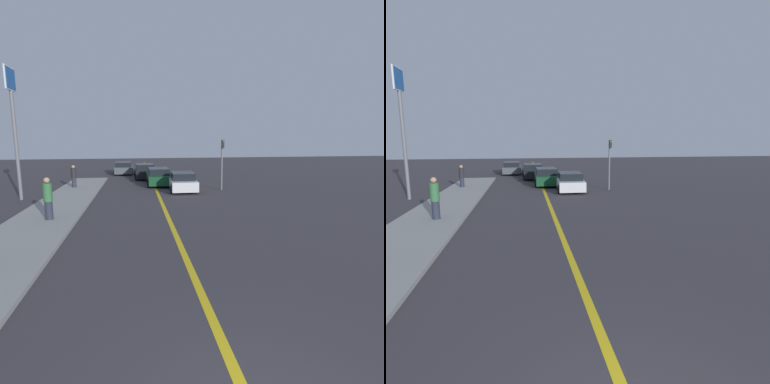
{
  "view_description": "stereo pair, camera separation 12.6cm",
  "coord_description": "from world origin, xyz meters",
  "views": [
    {
      "loc": [
        -1.41,
        -2.63,
        3.51
      ],
      "look_at": [
        0.79,
        9.05,
        1.48
      ],
      "focal_mm": 28.0,
      "sensor_mm": 36.0,
      "label": 1
    },
    {
      "loc": [
        -1.28,
        -2.65,
        3.51
      ],
      "look_at": [
        0.79,
        9.05,
        1.48
      ],
      "focal_mm": 28.0,
      "sensor_mm": 36.0,
      "label": 2
    }
  ],
  "objects": [
    {
      "name": "car_near_right_lane",
      "position": [
        1.84,
        18.41,
        0.63
      ],
      "size": [
        2.02,
        4.27,
        1.31
      ],
      "rotation": [
        0.0,
        0.0,
        -0.04
      ],
      "color": "silver",
      "rests_on": "ground_plane"
    },
    {
      "name": "pedestrian_mid_group",
      "position": [
        -5.18,
        10.98,
        1.06
      ],
      "size": [
        0.38,
        0.38,
        1.84
      ],
      "color": "#282D3D",
      "rests_on": "sidewalk_left"
    },
    {
      "name": "sidewalk_left",
      "position": [
        -5.48,
        13.09,
        0.07
      ],
      "size": [
        2.92,
        26.17,
        0.13
      ],
      "color": "gray",
      "rests_on": "ground_plane"
    },
    {
      "name": "car_parked_left_lot",
      "position": [
        -2.72,
        30.63,
        0.62
      ],
      "size": [
        2.11,
        4.74,
        1.28
      ],
      "rotation": [
        0.0,
        0.0,
        0.03
      ],
      "color": "#4C5156",
      "rests_on": "ground_plane"
    },
    {
      "name": "car_ahead_center",
      "position": [
        0.38,
        21.61,
        0.66
      ],
      "size": [
        1.94,
        4.53,
        1.37
      ],
      "rotation": [
        0.0,
        0.0,
        0.01
      ],
      "color": "#144728",
      "rests_on": "ground_plane"
    },
    {
      "name": "road_center_line",
      "position": [
        0.0,
        18.0,
        0.0
      ],
      "size": [
        0.2,
        60.0,
        0.01
      ],
      "color": "gold",
      "rests_on": "ground_plane"
    },
    {
      "name": "traffic_light",
      "position": [
        4.67,
        18.06,
        2.23
      ],
      "size": [
        0.18,
        0.4,
        3.58
      ],
      "color": "slate",
      "rests_on": "ground_plane"
    },
    {
      "name": "roadside_sign",
      "position": [
        -8.28,
        16.75,
        5.35
      ],
      "size": [
        0.2,
        1.4,
        7.65
      ],
      "color": "slate",
      "rests_on": "ground_plane"
    },
    {
      "name": "car_far_distant",
      "position": [
        -0.57,
        26.16,
        0.66
      ],
      "size": [
        2.06,
        4.69,
        1.37
      ],
      "rotation": [
        0.0,
        0.0,
        0.03
      ],
      "color": "black",
      "rests_on": "ground_plane"
    },
    {
      "name": "pedestrian_far_standing",
      "position": [
        -5.93,
        20.53,
        0.94
      ],
      "size": [
        0.37,
        0.37,
        1.63
      ],
      "color": "#282D3D",
      "rests_on": "sidewalk_left"
    }
  ]
}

